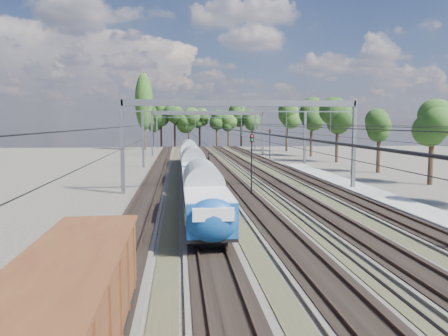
{
  "coord_description": "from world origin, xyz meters",
  "views": [
    {
      "loc": [
        -6.16,
        -12.42,
        6.82
      ],
      "look_at": [
        -2.14,
        25.9,
        2.8
      ],
      "focal_mm": 35.0,
      "sensor_mm": 36.0,
      "label": 1
    }
  ],
  "objects": [
    {
      "name": "catenary",
      "position": [
        0.33,
        52.69,
        6.4
      ],
      "size": [
        25.65,
        130.0,
        9.0
      ],
      "color": "slate",
      "rests_on": "ground"
    },
    {
      "name": "signal_far",
      "position": [
        11.05,
        68.66,
        3.53
      ],
      "size": [
        0.36,
        0.32,
        5.58
      ],
      "rotation": [
        0.0,
        0.0,
        -0.07
      ],
      "color": "black",
      "rests_on": "ground"
    },
    {
      "name": "freight_boxcar",
      "position": [
        -9.0,
        -2.63,
        2.0
      ],
      "size": [
        2.63,
        12.7,
        3.28
      ],
      "color": "black",
      "rests_on": "ground"
    },
    {
      "name": "poplar",
      "position": [
        -14.5,
        98.0,
        11.89
      ],
      "size": [
        4.4,
        4.4,
        19.04
      ],
      "color": "black",
      "rests_on": "ground"
    },
    {
      "name": "emu_train",
      "position": [
        -4.5,
        36.69,
        2.33
      ],
      "size": [
        2.7,
        57.29,
        3.95
      ],
      "color": "black",
      "rests_on": "ground"
    },
    {
      "name": "platform",
      "position": [
        12.0,
        20.0,
        0.15
      ],
      "size": [
        3.0,
        70.0,
        0.3
      ],
      "primitive_type": "cube",
      "color": "gray",
      "rests_on": "ground"
    },
    {
      "name": "signal_near",
      "position": [
        0.59,
        27.29,
        3.63
      ],
      "size": [
        0.36,
        0.33,
        5.74
      ],
      "rotation": [
        0.0,
        0.0,
        0.02
      ],
      "color": "black",
      "rests_on": "ground"
    },
    {
      "name": "worker",
      "position": [
        -0.85,
        63.63,
        0.82
      ],
      "size": [
        0.4,
        0.6,
        1.63
      ],
      "primitive_type": "imported",
      "rotation": [
        0.0,
        0.0,
        1.59
      ],
      "color": "black",
      "rests_on": "ground"
    },
    {
      "name": "track_bed",
      "position": [
        -0.0,
        45.0,
        0.1
      ],
      "size": [
        21.0,
        130.0,
        0.34
      ],
      "color": "#47423A",
      "rests_on": "ground"
    },
    {
      "name": "tree_belt",
      "position": [
        5.19,
        97.88,
        8.13
      ],
      "size": [
        38.76,
        99.03,
        12.17
      ],
      "color": "black",
      "rests_on": "ground"
    }
  ]
}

